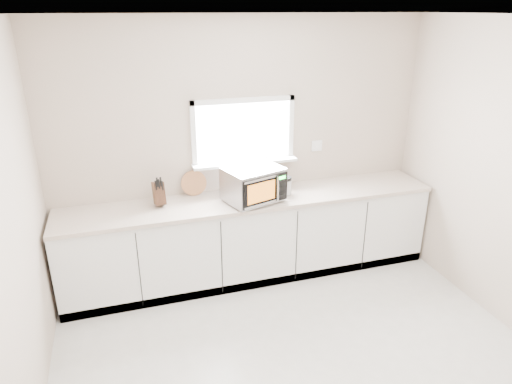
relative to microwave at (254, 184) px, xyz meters
name	(u,v)px	position (x,y,z in m)	size (l,w,h in m)	color
back_wall	(243,148)	(0.01, 0.40, 0.26)	(4.00, 0.17, 2.70)	#AF9E8B
cabinets	(252,238)	(0.01, 0.10, -0.66)	(3.92, 0.60, 0.88)	white
countertop	(252,199)	(0.01, 0.09, -0.20)	(3.92, 0.64, 0.04)	#C1B09F
microwave	(254,184)	(0.00, 0.00, 0.00)	(0.64, 0.57, 0.35)	black
knife_block	(159,193)	(-0.92, 0.18, -0.05)	(0.12, 0.22, 0.31)	#4C2F1B
cutting_board	(194,183)	(-0.55, 0.34, -0.05)	(0.27, 0.27, 0.02)	#AC7842
coffee_grinder	(286,186)	(0.38, 0.07, -0.09)	(0.14, 0.14, 0.20)	#ACAEB4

